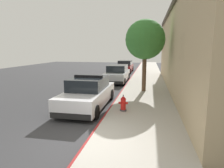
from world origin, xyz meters
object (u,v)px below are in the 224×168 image
at_px(police_cruiser, 88,93).
at_px(street_tree, 145,40).
at_px(fire_hydrant, 123,103).
at_px(parked_car_silver_ahead, 117,74).
at_px(parked_car_dark_far, 125,67).

height_order(police_cruiser, street_tree, street_tree).
relative_size(fire_hydrant, street_tree, 0.16).
relative_size(police_cruiser, parked_car_silver_ahead, 1.00).
height_order(police_cruiser, fire_hydrant, police_cruiser).
bearing_deg(police_cruiser, fire_hydrant, -22.40).
distance_m(police_cruiser, fire_hydrant, 2.10).
distance_m(parked_car_silver_ahead, parked_car_dark_far, 7.91).
relative_size(police_cruiser, street_tree, 1.01).
bearing_deg(fire_hydrant, police_cruiser, 157.60).
height_order(parked_car_silver_ahead, parked_car_dark_far, same).
relative_size(parked_car_silver_ahead, fire_hydrant, 6.37).
distance_m(police_cruiser, parked_car_dark_far, 16.22).
height_order(parked_car_dark_far, fire_hydrant, parked_car_dark_far).
xyz_separation_m(police_cruiser, street_tree, (2.72, 3.89, 2.86)).
bearing_deg(parked_car_silver_ahead, fire_hydrant, -78.91).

